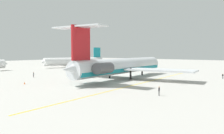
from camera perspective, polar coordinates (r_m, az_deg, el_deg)
ground at (r=69.09m, az=12.67°, el=-3.19°), size 346.49×346.49×0.00m
main_jetliner at (r=71.19m, az=1.90°, el=0.24°), size 48.94×43.33×14.25m
airliner_mid_left at (r=127.42m, az=-9.28°, el=1.36°), size 34.34×34.33×10.39m
ground_crew_near_nose at (r=79.87m, az=-18.13°, el=-1.57°), size 0.43×0.27×1.72m
ground_crew_near_tail at (r=45.39m, az=11.11°, el=-5.32°), size 0.31×0.37×1.77m
ground_crew_portside at (r=103.98m, az=-0.24°, el=-0.22°), size 0.27×0.40×1.67m
ground_crew_starboard at (r=78.51m, az=24.82°, el=-1.84°), size 0.30×0.35×1.67m
safety_cone_nose at (r=64.18m, az=-20.03°, el=-3.60°), size 0.40×0.40×0.55m
taxiway_centreline at (r=67.53m, az=9.04°, el=-3.30°), size 86.11×8.45×0.01m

